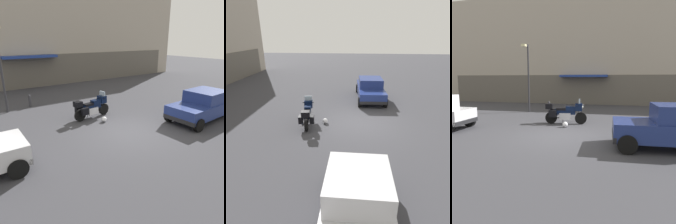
{
  "view_description": "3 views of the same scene",
  "coord_description": "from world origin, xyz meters",
  "views": [
    {
      "loc": [
        -6.04,
        -7.15,
        4.12
      ],
      "look_at": [
        -0.57,
        0.65,
        0.93
      ],
      "focal_mm": 35.13,
      "sensor_mm": 36.0,
      "label": 1
    },
    {
      "loc": [
        -10.14,
        0.22,
        4.62
      ],
      "look_at": [
        -0.64,
        1.09,
        0.84
      ],
      "focal_mm": 32.16,
      "sensor_mm": 36.0,
      "label": 2
    },
    {
      "loc": [
        2.33,
        -9.13,
        2.41
      ],
      "look_at": [
        -0.09,
        0.94,
        0.91
      ],
      "focal_mm": 36.47,
      "sensor_mm": 36.0,
      "label": 3
    }
  ],
  "objects": [
    {
      "name": "ground_plane",
      "position": [
        0.0,
        0.0,
        0.0
      ],
      "size": [
        80.0,
        80.0,
        0.0
      ],
      "primitive_type": "plane",
      "color": "#38383D"
    },
    {
      "name": "helmet",
      "position": [
        -0.24,
        1.83,
        0.14
      ],
      "size": [
        0.28,
        0.28,
        0.28
      ],
      "primitive_type": "sphere",
      "color": "silver",
      "rests_on": "ground"
    },
    {
      "name": "motorcycle",
      "position": [
        -0.46,
        2.74,
        0.62
      ],
      "size": [
        2.26,
        0.89,
        1.36
      ],
      "rotation": [
        0.0,
        0.0,
        0.14
      ],
      "color": "black",
      "rests_on": "ground"
    },
    {
      "name": "streetlamp_curbside",
      "position": [
        -4.04,
        6.28,
        2.94
      ],
      "size": [
        0.28,
        0.94,
        4.83
      ],
      "color": "#2D2D33",
      "rests_on": "ground"
    },
    {
      "name": "building_facade_rear",
      "position": [
        -0.0,
        13.72,
        5.16
      ],
      "size": [
        32.79,
        3.4,
        10.42
      ],
      "color": "#A89E8E",
      "rests_on": "ground"
    },
    {
      "name": "bollard_curbside",
      "position": [
        -2.64,
        6.78,
        0.42
      ],
      "size": [
        0.16,
        0.16,
        0.79
      ],
      "color": "#333338",
      "rests_on": "ground"
    }
  ]
}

